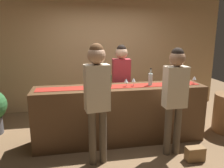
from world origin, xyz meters
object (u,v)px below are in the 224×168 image
Objects in this scene: wine_bottle_amber at (174,77)px; handbag at (195,154)px; wine_bottle_green at (109,80)px; wine_glass_near_customer at (126,81)px; wine_glass_far_end at (134,80)px; wine_glass_mid_counter at (194,78)px; customer_sipping at (175,91)px; bartender at (121,78)px; customer_browsing at (97,91)px; wine_bottle_clear at (150,79)px.

handbag is (-0.05, -0.95, -1.00)m from wine_bottle_amber.
handbag is (1.16, -0.85, -1.00)m from wine_bottle_green.
wine_glass_near_customer is 0.51× the size of handbag.
wine_glass_near_customer is 1.00× the size of wine_glass_far_end.
customer_sipping is (-0.62, -0.53, -0.06)m from wine_glass_mid_counter.
wine_bottle_amber is at bearing 153.32° from wine_glass_mid_counter.
bartender is 1.36m from customer_browsing.
bartender is 1.30m from customer_sipping.
wine_bottle_green is at bearing 171.45° from wine_glass_near_customer.
handbag is at bearing -48.40° from wine_glass_far_end.
customer_browsing is at bearing 65.18° from bartender.
wine_bottle_green is 0.18× the size of bartender.
wine_glass_mid_counter is 1.90m from customer_browsing.
wine_glass_far_end is 0.94m from customer_browsing.
customer_sipping reaches higher than wine_bottle_amber.
wine_glass_mid_counter is at bearing -26.68° from wine_bottle_amber.
wine_bottle_green is at bearing 144.00° from handbag.
wine_glass_near_customer is 0.83m from customer_sipping.
customer_browsing is at bearing -138.76° from wine_glass_far_end.
wine_glass_far_end is 0.09× the size of customer_sipping.
handbag is at bearing -114.57° from wine_glass_mid_counter.
customer_sipping is at bearing -71.72° from wine_bottle_clear.
customer_browsing reaches higher than customer_sipping.
wine_glass_near_customer is at bearing 137.78° from handbag.
customer_sipping reaches higher than bartender.
customer_sipping is (-0.31, -0.69, -0.07)m from wine_bottle_amber.
bartender is at bearing 84.51° from wine_glass_near_customer.
wine_glass_near_customer is 0.63m from bartender.
bartender is (-0.87, 0.48, -0.08)m from wine_bottle_amber.
wine_bottle_clear is at bearing 118.48° from handbag.
handbag is at bearing -45.48° from customer_sipping.
customer_sipping is at bearing -32.98° from wine_bottle_green.
wine_bottle_amber is at bearing 153.61° from bartender.
wine_glass_mid_counter and wine_glass_far_end have the same top height.
wine_bottle_amber is 0.76m from customer_sipping.
wine_bottle_green is at bearing 178.27° from wine_bottle_clear.
wine_glass_far_end is at bearing -172.04° from wine_bottle_amber.
wine_glass_mid_counter is 0.09× the size of customer_sipping.
bartender reaches higher than wine_glass_near_customer.
wine_bottle_clear is 0.44m from wine_glass_near_customer.
wine_bottle_clear is at bearing 124.46° from bartender.
wine_glass_near_customer is (0.28, -0.04, -0.01)m from wine_bottle_green.
wine_glass_near_customer is 0.81m from customer_browsing.
wine_glass_far_end is at bearing 131.60° from handbag.
wine_bottle_clear is 2.10× the size of wine_glass_far_end.
customer_sipping is 0.96× the size of customer_browsing.
wine_bottle_green is 0.17× the size of customer_browsing.
wine_glass_near_customer is 0.09× the size of customer_sipping.
bartender is 5.97× the size of handbag.
customer_sipping reaches higher than wine_glass_near_customer.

